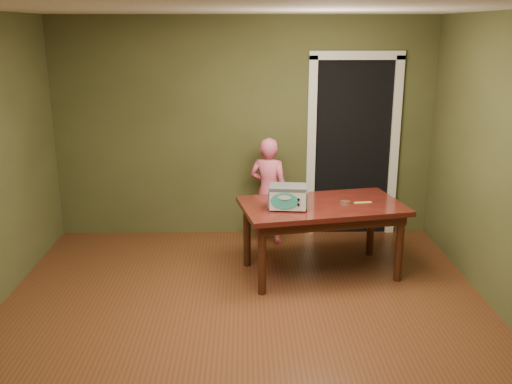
% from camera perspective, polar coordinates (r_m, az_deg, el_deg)
% --- Properties ---
extents(floor, '(5.00, 5.00, 0.00)m').
position_cam_1_polar(floor, '(4.86, -1.11, -14.17)').
color(floor, brown).
rests_on(floor, ground).
extents(room_shell, '(4.52, 5.02, 2.61)m').
position_cam_1_polar(room_shell, '(4.27, -1.23, 6.05)').
color(room_shell, '#4F532C').
rests_on(room_shell, ground).
extents(doorway, '(1.10, 0.66, 2.25)m').
position_cam_1_polar(doorway, '(7.24, 9.20, 4.77)').
color(doorway, black).
rests_on(doorway, ground).
extents(dining_table, '(1.74, 1.19, 0.75)m').
position_cam_1_polar(dining_table, '(5.80, 6.59, -2.12)').
color(dining_table, '#3C110D').
rests_on(dining_table, floor).
extents(toy_oven, '(0.40, 0.29, 0.23)m').
position_cam_1_polar(toy_oven, '(5.55, 3.22, -0.42)').
color(toy_oven, '#4C4F54').
rests_on(toy_oven, dining_table).
extents(baking_pan, '(0.10, 0.10, 0.02)m').
position_cam_1_polar(baking_pan, '(5.81, 8.93, -1.00)').
color(baking_pan, silver).
rests_on(baking_pan, dining_table).
extents(spatula, '(0.18, 0.05, 0.01)m').
position_cam_1_polar(spatula, '(5.86, 10.66, -1.03)').
color(spatula, '#F0D468').
rests_on(spatula, dining_table).
extents(child, '(0.54, 0.44, 1.26)m').
position_cam_1_polar(child, '(6.62, 1.27, 0.12)').
color(child, '#F06384').
rests_on(child, floor).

